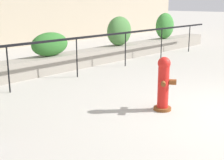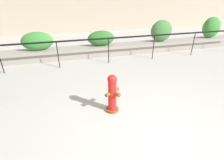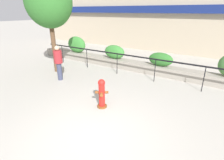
{
  "view_description": "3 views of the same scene",
  "coord_description": "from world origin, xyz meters",
  "px_view_note": "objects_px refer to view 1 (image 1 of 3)",
  "views": [
    {
      "loc": [
        -5.78,
        -1.77,
        2.12
      ],
      "look_at": [
        -0.82,
        2.78,
        0.42
      ],
      "focal_mm": 50.0,
      "sensor_mm": 36.0,
      "label": 1
    },
    {
      "loc": [
        -1.7,
        -2.27,
        2.98
      ],
      "look_at": [
        -0.67,
        1.71,
        0.83
      ],
      "focal_mm": 28.0,
      "sensor_mm": 36.0,
      "label": 2
    },
    {
      "loc": [
        2.6,
        -2.97,
        3.27
      ],
      "look_at": [
        -1.11,
        2.79,
        0.54
      ],
      "focal_mm": 28.0,
      "sensor_mm": 36.0,
      "label": 3
    }
  ],
  "objects_px": {
    "hedge_bush_3": "(119,31)",
    "hedge_bush_2": "(50,44)",
    "hedge_bush_4": "(165,26)",
    "fire_hydrant": "(164,83)"
  },
  "relations": [
    {
      "from": "hedge_bush_3",
      "to": "hedge_bush_2",
      "type": "bearing_deg",
      "value": 180.0
    },
    {
      "from": "hedge_bush_4",
      "to": "fire_hydrant",
      "type": "height_order",
      "value": "hedge_bush_4"
    },
    {
      "from": "fire_hydrant",
      "to": "hedge_bush_3",
      "type": "bearing_deg",
      "value": 49.81
    },
    {
      "from": "hedge_bush_3",
      "to": "fire_hydrant",
      "type": "xyz_separation_m",
      "value": [
        -3.8,
        -4.5,
        -0.49
      ]
    },
    {
      "from": "hedge_bush_2",
      "to": "hedge_bush_3",
      "type": "height_order",
      "value": "hedge_bush_3"
    },
    {
      "from": "hedge_bush_4",
      "to": "fire_hydrant",
      "type": "relative_size",
      "value": 1.05
    },
    {
      "from": "hedge_bush_2",
      "to": "fire_hydrant",
      "type": "height_order",
      "value": "hedge_bush_2"
    },
    {
      "from": "hedge_bush_3",
      "to": "fire_hydrant",
      "type": "relative_size",
      "value": 1.07
    },
    {
      "from": "hedge_bush_2",
      "to": "hedge_bush_4",
      "type": "distance_m",
      "value": 6.27
    },
    {
      "from": "hedge_bush_4",
      "to": "hedge_bush_2",
      "type": "bearing_deg",
      "value": 180.0
    }
  ]
}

